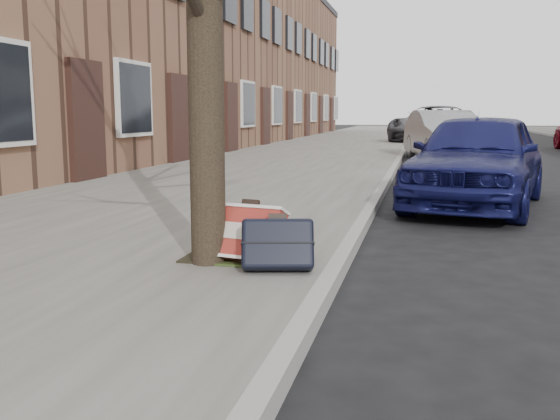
% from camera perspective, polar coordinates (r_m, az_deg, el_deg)
% --- Properties ---
extents(ground, '(120.00, 120.00, 0.00)m').
position_cam_1_polar(ground, '(3.76, 22.37, -11.04)').
color(ground, black).
rests_on(ground, ground).
extents(near_sidewalk, '(5.00, 70.00, 0.12)m').
position_cam_1_polar(near_sidewalk, '(18.78, 3.65, 5.30)').
color(near_sidewalk, gray).
rests_on(near_sidewalk, ground).
extents(house_near, '(6.80, 40.00, 7.00)m').
position_cam_1_polar(house_near, '(21.58, -11.98, 14.74)').
color(house_near, brown).
rests_on(house_near, ground).
extents(dirt_patch, '(0.85, 0.85, 0.02)m').
position_cam_1_polar(dirt_patch, '(5.01, -3.12, -3.92)').
color(dirt_patch, black).
rests_on(dirt_patch, near_sidewalk).
extents(suitcase_red, '(0.62, 0.42, 0.44)m').
position_cam_1_polar(suitcase_red, '(4.66, -3.17, -2.22)').
color(suitcase_red, maroon).
rests_on(suitcase_red, near_sidewalk).
extents(suitcase_navy, '(0.56, 0.41, 0.40)m').
position_cam_1_polar(suitcase_navy, '(4.42, -0.21, -3.11)').
color(suitcase_navy, black).
rests_on(suitcase_navy, near_sidewalk).
extents(car_near_front, '(2.28, 3.96, 1.27)m').
position_cam_1_polar(car_near_front, '(8.64, 17.62, 4.48)').
color(car_near_front, '#121449').
rests_on(car_near_front, ground).
extents(car_near_mid, '(2.17, 4.14, 1.30)m').
position_cam_1_polar(car_near_mid, '(16.61, 14.76, 6.59)').
color(car_near_mid, '#94969B').
rests_on(car_near_mid, ground).
extents(car_near_back, '(4.08, 5.91, 1.50)m').
position_cam_1_polar(car_near_back, '(25.80, 14.00, 7.57)').
color(car_near_back, '#3C3B41').
rests_on(car_near_back, ground).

